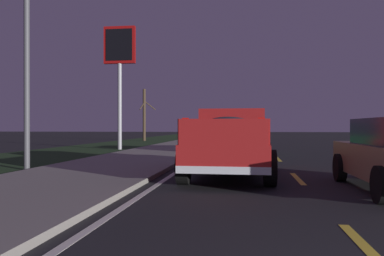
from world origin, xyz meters
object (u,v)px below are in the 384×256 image
(pickup_truck, at_px, (231,140))
(sedan_green, at_px, (238,138))
(gas_price_sign, at_px, (120,57))
(street_light_near, at_px, (35,16))
(bare_tree_far, at_px, (144,114))

(pickup_truck, height_order, sedan_green, pickup_truck)
(sedan_green, xyz_separation_m, gas_price_sign, (2.65, 7.05, 4.72))
(pickup_truck, relative_size, gas_price_sign, 0.75)
(gas_price_sign, bearing_deg, street_light_near, -175.30)
(street_light_near, bearing_deg, bare_tree_far, 6.99)
(pickup_truck, bearing_deg, bare_tree_far, 19.48)
(gas_price_sign, xyz_separation_m, street_light_near, (-11.19, -0.92, -0.71))
(sedan_green, distance_m, gas_price_sign, 8.89)
(street_light_near, distance_m, bare_tree_far, 25.81)
(gas_price_sign, bearing_deg, bare_tree_far, 8.77)
(street_light_near, bearing_deg, sedan_green, -35.66)
(bare_tree_far, bearing_deg, pickup_truck, -160.52)
(sedan_green, relative_size, gas_price_sign, 0.60)
(pickup_truck, bearing_deg, sedan_green, -0.16)
(bare_tree_far, bearing_deg, sedan_green, -151.39)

